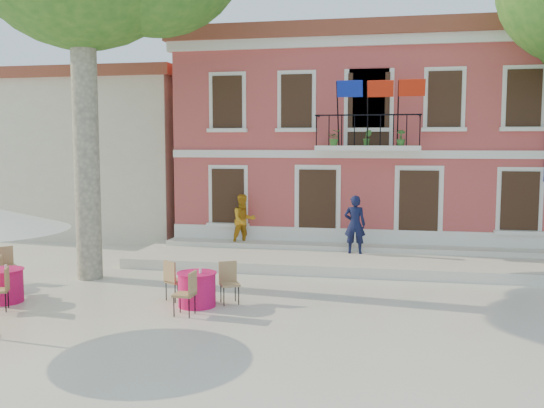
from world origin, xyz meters
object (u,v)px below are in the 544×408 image
(pedestrian_navy, at_px, (355,224))
(cafe_table_3, at_px, (4,284))
(pedestrian_orange, at_px, (244,220))
(cafe_table_1, at_px, (197,287))

(pedestrian_navy, distance_m, cafe_table_3, 9.85)
(pedestrian_orange, distance_m, cafe_table_3, 7.91)
(pedestrian_navy, relative_size, cafe_table_3, 0.93)
(pedestrian_orange, bearing_deg, cafe_table_3, -157.18)
(pedestrian_navy, height_order, pedestrian_orange, pedestrian_navy)
(pedestrian_orange, height_order, cafe_table_3, pedestrian_orange)
(pedestrian_navy, bearing_deg, cafe_table_3, 39.60)
(pedestrian_orange, height_order, cafe_table_1, pedestrian_orange)
(cafe_table_1, distance_m, cafe_table_3, 4.50)
(pedestrian_navy, xyz_separation_m, cafe_table_1, (-3.18, -5.64, -0.76))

